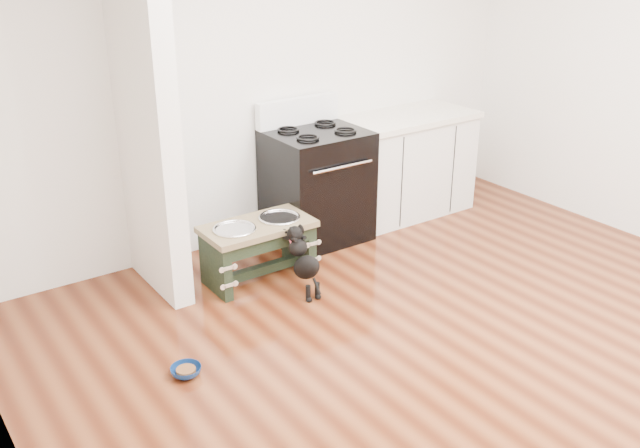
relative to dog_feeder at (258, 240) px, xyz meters
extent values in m
plane|color=#441A0C|center=(0.53, -1.77, -0.32)|extent=(5.00, 5.00, 0.00)
plane|color=silver|center=(0.53, 0.73, 1.03)|extent=(5.00, 0.00, 5.00)
plane|color=silver|center=(-1.97, -1.77, 1.03)|extent=(0.00, 5.00, 5.00)
cube|color=silver|center=(-0.64, 0.33, 1.03)|extent=(0.15, 0.80, 2.70)
cube|color=black|center=(0.78, 0.38, 0.14)|extent=(0.76, 0.65, 0.92)
cube|color=black|center=(0.78, 0.07, 0.08)|extent=(0.58, 0.02, 0.50)
cylinder|color=silver|center=(0.78, 0.03, 0.40)|extent=(0.56, 0.02, 0.02)
cube|color=white|center=(0.78, 0.66, 0.71)|extent=(0.76, 0.08, 0.22)
torus|color=black|center=(0.60, 0.24, 0.62)|extent=(0.18, 0.18, 0.02)
torus|color=black|center=(0.96, 0.24, 0.62)|extent=(0.18, 0.18, 0.02)
torus|color=black|center=(0.60, 0.52, 0.62)|extent=(0.18, 0.18, 0.02)
torus|color=black|center=(0.96, 0.52, 0.62)|extent=(0.18, 0.18, 0.02)
cube|color=silver|center=(1.76, 0.41, 0.11)|extent=(1.20, 0.60, 0.86)
cube|color=beige|center=(1.76, 0.41, 0.57)|extent=(1.24, 0.64, 0.05)
cube|color=black|center=(1.76, 0.15, -0.27)|extent=(1.20, 0.06, 0.10)
cube|color=black|center=(-0.35, 0.01, -0.12)|extent=(0.07, 0.39, 0.40)
cube|color=black|center=(0.35, 0.01, -0.12)|extent=(0.07, 0.39, 0.40)
cube|color=black|center=(0.00, -0.17, 0.03)|extent=(0.64, 0.03, 0.10)
cube|color=black|center=(0.00, 0.01, -0.25)|extent=(0.64, 0.07, 0.07)
cube|color=brown|center=(0.00, 0.01, 0.11)|extent=(0.81, 0.43, 0.04)
cylinder|color=silver|center=(-0.19, 0.01, 0.11)|extent=(0.28, 0.28, 0.05)
cylinder|color=silver|center=(0.19, 0.01, 0.11)|extent=(0.28, 0.28, 0.05)
torus|color=silver|center=(-0.19, 0.01, 0.13)|extent=(0.31, 0.31, 0.02)
torus|color=silver|center=(0.19, 0.01, 0.13)|extent=(0.31, 0.31, 0.02)
cylinder|color=black|center=(0.11, -0.49, -0.25)|extent=(0.04, 0.04, 0.12)
cylinder|color=black|center=(0.18, -0.49, -0.25)|extent=(0.04, 0.04, 0.12)
sphere|color=black|center=(0.11, -0.50, -0.30)|extent=(0.04, 0.04, 0.04)
sphere|color=black|center=(0.18, -0.50, -0.30)|extent=(0.04, 0.04, 0.04)
ellipsoid|color=black|center=(0.14, -0.41, -0.09)|extent=(0.14, 0.33, 0.29)
sphere|color=black|center=(0.14, -0.31, 0.02)|extent=(0.13, 0.13, 0.13)
sphere|color=black|center=(0.14, -0.27, 0.11)|extent=(0.12, 0.12, 0.12)
sphere|color=black|center=(0.11, -0.19, 0.11)|extent=(0.04, 0.04, 0.04)
sphere|color=black|center=(0.18, -0.19, 0.11)|extent=(0.04, 0.04, 0.04)
cylinder|color=black|center=(0.14, -0.54, -0.19)|extent=(0.02, 0.09, 0.11)
torus|color=#D83F4C|center=(0.14, -0.29, 0.07)|extent=(0.11, 0.07, 0.10)
imported|color=navy|center=(-0.98, -0.82, -0.29)|extent=(0.24, 0.24, 0.06)
cylinder|color=#503317|center=(-0.98, -0.82, -0.28)|extent=(0.12, 0.12, 0.02)
camera|label=1|loc=(-2.34, -4.15, 2.15)|focal=40.00mm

